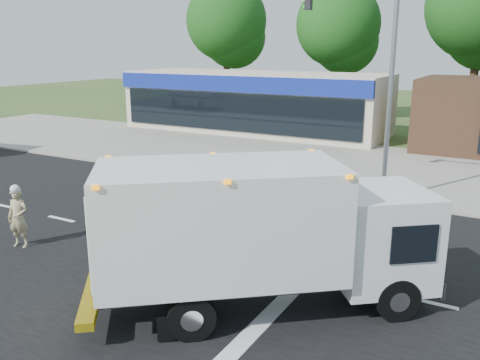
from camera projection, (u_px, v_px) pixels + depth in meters
The scene contains 10 objects.
ground at pixel (210, 253), 14.48m from camera, with size 120.00×120.00×0.00m, color #385123.
road_asphalt at pixel (210, 253), 14.48m from camera, with size 60.00×14.00×0.02m, color black.
sidewalk at pixel (314, 185), 21.39m from camera, with size 60.00×2.40×0.12m, color gray.
parking_apron at pixel (355, 160), 26.29m from camera, with size 60.00×9.00×0.02m, color gray.
lane_markings at pixel (227, 281), 12.70m from camera, with size 55.20×7.00×0.01m.
ems_box_truck at pixel (258, 227), 10.95m from camera, with size 7.38×6.52×3.35m.
emergency_worker at pixel (18, 217), 14.73m from camera, with size 0.74×0.58×1.89m.
retail_strip_mall at pixel (254, 102), 35.03m from camera, with size 18.00×6.20×4.00m.
traffic_signal_pole at pixel (374, 69), 18.53m from camera, with size 3.51×0.25×8.00m.
background_trees at pixel (407, 23), 36.77m from camera, with size 36.77×7.39×12.10m.
Camera 1 is at (7.31, -11.34, 5.72)m, focal length 38.00 mm.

